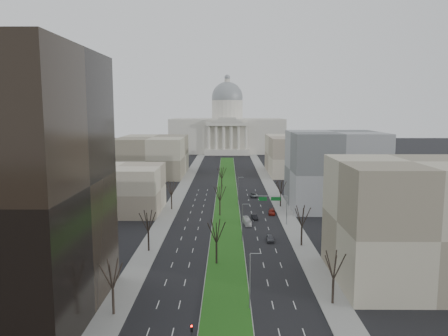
{
  "coord_description": "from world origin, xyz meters",
  "views": [
    {
      "loc": [
        0.2,
        -44.93,
        31.34
      ],
      "look_at": [
        -1.02,
        107.96,
        10.36
      ],
      "focal_mm": 35.0,
      "sensor_mm": 36.0,
      "label": 1
    }
  ],
  "objects_px": {
    "car_grey_near": "(270,238)",
    "car_grey_far": "(254,195)",
    "box_van": "(247,221)",
    "car_red": "(272,212)",
    "car_black": "(254,217)"
  },
  "relations": [
    {
      "from": "car_grey_near",
      "to": "car_red",
      "type": "xyz_separation_m",
      "value": [
        3.12,
        26.73,
        -0.03
      ]
    },
    {
      "from": "car_black",
      "to": "car_grey_far",
      "type": "xyz_separation_m",
      "value": [
        1.6,
        31.26,
        0.01
      ]
    },
    {
      "from": "car_grey_far",
      "to": "car_grey_near",
      "type": "bearing_deg",
      "value": -89.35
    },
    {
      "from": "box_van",
      "to": "car_grey_far",
      "type": "bearing_deg",
      "value": 77.79
    },
    {
      "from": "car_grey_far",
      "to": "box_van",
      "type": "distance_m",
      "value": 37.37
    },
    {
      "from": "car_black",
      "to": "car_grey_near",
      "type": "bearing_deg",
      "value": -90.98
    },
    {
      "from": "car_black",
      "to": "car_red",
      "type": "bearing_deg",
      "value": 39.11
    },
    {
      "from": "car_grey_far",
      "to": "box_van",
      "type": "xyz_separation_m",
      "value": [
        -3.97,
        -37.16,
        0.24
      ]
    },
    {
      "from": "car_grey_near",
      "to": "car_grey_far",
      "type": "bearing_deg",
      "value": 90.47
    },
    {
      "from": "car_grey_far",
      "to": "car_black",
      "type": "bearing_deg",
      "value": -93.16
    },
    {
      "from": "car_grey_near",
      "to": "car_black",
      "type": "bearing_deg",
      "value": 96.16
    },
    {
      "from": "car_grey_near",
      "to": "car_grey_far",
      "type": "distance_m",
      "value": 52.14
    },
    {
      "from": "car_black",
      "to": "car_red",
      "type": "height_order",
      "value": "car_red"
    },
    {
      "from": "car_grey_near",
      "to": "box_van",
      "type": "height_order",
      "value": "box_van"
    },
    {
      "from": "car_red",
      "to": "car_grey_far",
      "type": "xyz_separation_m",
      "value": [
        -3.93,
        25.4,
        -0.03
      ]
    }
  ]
}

